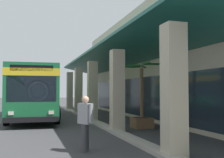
# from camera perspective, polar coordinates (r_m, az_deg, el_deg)

# --- Properties ---
(ground) EXTENTS (120.00, 120.00, 0.00)m
(ground) POSITION_cam_1_polar(r_m,az_deg,el_deg) (19.47, 2.48, -7.66)
(ground) COLOR #38383A
(curb_strip) EXTENTS (30.03, 0.50, 0.12)m
(curb_strip) POSITION_cam_1_polar(r_m,az_deg,el_deg) (17.14, -4.72, -8.15)
(curb_strip) COLOR #9E998E
(curb_strip) RESTS_ON ground
(plaza_building) EXTENTS (25.33, 16.49, 7.08)m
(plaza_building) POSITION_cam_1_polar(r_m,az_deg,el_deg) (21.31, 21.58, 2.50)
(plaza_building) COLOR #B2A88E
(plaza_building) RESTS_ON ground
(transit_bus) EXTENTS (11.28, 3.05, 3.34)m
(transit_bus) POSITION_cam_1_polar(r_m,az_deg,el_deg) (18.99, -15.71, -2.10)
(transit_bus) COLOR #196638
(transit_bus) RESTS_ON ground
(pedestrian) EXTENTS (0.63, 0.41, 1.61)m
(pedestrian) POSITION_cam_1_polar(r_m,az_deg,el_deg) (8.26, -5.48, -8.42)
(pedestrian) COLOR #38383D
(pedestrian) RESTS_ON ground
(potted_palm) EXTENTS (1.80, 2.02, 3.14)m
(potted_palm) POSITION_cam_1_polar(r_m,az_deg,el_deg) (13.50, 6.07, -6.55)
(potted_palm) COLOR brown
(potted_palm) RESTS_ON ground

